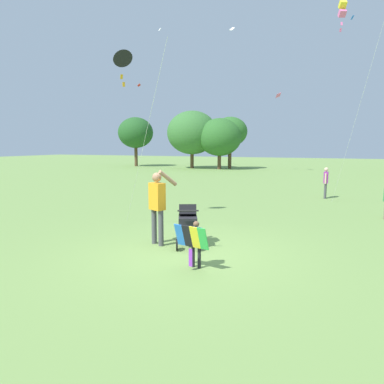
{
  "coord_description": "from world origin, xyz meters",
  "views": [
    {
      "loc": [
        3.05,
        -7.06,
        2.46
      ],
      "look_at": [
        -0.2,
        0.78,
        1.3
      ],
      "focal_mm": 32.58,
      "sensor_mm": 36.0,
      "label": 1
    }
  ],
  "objects_px": {
    "stroller": "(188,221)",
    "kite_orange_delta": "(343,11)",
    "kite_adult_black": "(123,60)",
    "person_adult_flyer": "(157,202)",
    "person_sitting_far": "(326,180)",
    "child_with_butterfly_kite": "(195,240)"
  },
  "relations": [
    {
      "from": "person_adult_flyer",
      "to": "kite_orange_delta",
      "type": "height_order",
      "value": "kite_orange_delta"
    },
    {
      "from": "person_adult_flyer",
      "to": "stroller",
      "type": "xyz_separation_m",
      "value": [
        0.72,
        0.21,
        -0.47
      ]
    },
    {
      "from": "kite_orange_delta",
      "to": "person_sitting_far",
      "type": "relative_size",
      "value": 5.76
    },
    {
      "from": "kite_adult_black",
      "to": "person_sitting_far",
      "type": "relative_size",
      "value": 3.73
    },
    {
      "from": "person_sitting_far",
      "to": "person_adult_flyer",
      "type": "bearing_deg",
      "value": -110.52
    },
    {
      "from": "kite_adult_black",
      "to": "kite_orange_delta",
      "type": "bearing_deg",
      "value": 47.35
    },
    {
      "from": "person_adult_flyer",
      "to": "person_sitting_far",
      "type": "xyz_separation_m",
      "value": [
        3.58,
        9.56,
        -0.24
      ]
    },
    {
      "from": "person_sitting_far",
      "to": "stroller",
      "type": "bearing_deg",
      "value": -107.01
    },
    {
      "from": "kite_adult_black",
      "to": "person_sitting_far",
      "type": "xyz_separation_m",
      "value": [
        5.79,
        7.52,
        -4.17
      ]
    },
    {
      "from": "stroller",
      "to": "kite_orange_delta",
      "type": "xyz_separation_m",
      "value": [
        3.19,
        8.47,
        7.2
      ]
    },
    {
      "from": "child_with_butterfly_kite",
      "to": "kite_adult_black",
      "type": "bearing_deg",
      "value": 138.83
    },
    {
      "from": "child_with_butterfly_kite",
      "to": "person_adult_flyer",
      "type": "height_order",
      "value": "person_adult_flyer"
    },
    {
      "from": "kite_orange_delta",
      "to": "person_sitting_far",
      "type": "height_order",
      "value": "kite_orange_delta"
    },
    {
      "from": "person_adult_flyer",
      "to": "stroller",
      "type": "relative_size",
      "value": 1.69
    },
    {
      "from": "stroller",
      "to": "person_sitting_far",
      "type": "height_order",
      "value": "person_sitting_far"
    },
    {
      "from": "person_adult_flyer",
      "to": "stroller",
      "type": "bearing_deg",
      "value": 16.22
    },
    {
      "from": "stroller",
      "to": "person_sitting_far",
      "type": "relative_size",
      "value": 0.78
    },
    {
      "from": "person_adult_flyer",
      "to": "person_sitting_far",
      "type": "bearing_deg",
      "value": 69.48
    },
    {
      "from": "kite_adult_black",
      "to": "stroller",
      "type": "bearing_deg",
      "value": -31.93
    },
    {
      "from": "child_with_butterfly_kite",
      "to": "kite_orange_delta",
      "type": "distance_m",
      "value": 12.47
    },
    {
      "from": "person_adult_flyer",
      "to": "kite_orange_delta",
      "type": "relative_size",
      "value": 0.23
    },
    {
      "from": "kite_adult_black",
      "to": "kite_orange_delta",
      "type": "distance_m",
      "value": 9.45
    }
  ]
}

